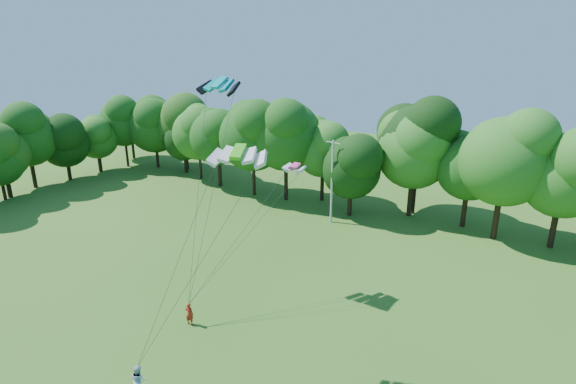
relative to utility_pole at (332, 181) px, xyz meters
The scene contains 9 objects.
utility_pole is the anchor object (origin of this frame).
kite_flyer_left 22.06m from the utility_pole, 88.64° to the right, with size 0.60×0.39×1.64m, color #A02214.
kite_flyer_right 28.25m from the utility_pole, 84.30° to the right, with size 0.88×0.69×1.81m, color #A3C3E3.
kite_teal 19.02m from the utility_pole, 94.94° to the right, with size 3.17×1.40×0.84m.
kite_green 24.63m from the utility_pole, 75.46° to the right, with size 3.31×2.39×0.63m.
kite_pink 14.68m from the utility_pole, 74.81° to the right, with size 1.83×1.05×0.41m.
tree_back_west 29.66m from the utility_pole, 165.55° to the left, with size 9.11×9.11×13.26m.
tree_back_center 10.65m from the utility_pole, 47.97° to the left, with size 9.56×9.56×13.91m.
tree_flank_west 40.16m from the utility_pole, 159.16° to the right, with size 7.06×7.06×10.27m.
Camera 1 is at (16.20, -9.88, 18.17)m, focal length 28.00 mm.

